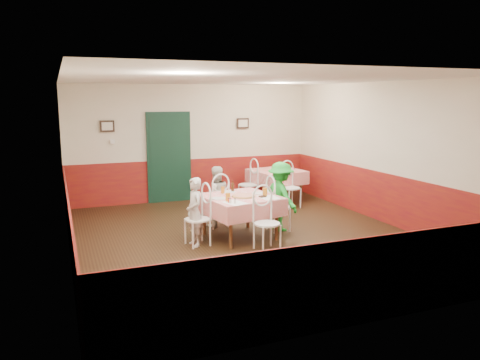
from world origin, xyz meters
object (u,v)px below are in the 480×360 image
object	(u,v)px
glass_c	(223,190)
diner_right	(281,196)
chair_second_b	(291,188)
chair_right	(278,207)
diner_left	(195,212)
chair_near	(267,224)
glass_a	(228,197)
wallet	(263,196)
chair_far	(217,204)
diner_far	(216,196)
main_table	(240,217)
chair_second_a	(248,185)
chair_left	(197,219)
glass_b	(265,192)
second_table	(276,186)
beer_bottle	(233,187)
pizza	(244,196)

from	to	relation	value
glass_c	diner_right	bearing A→B (deg)	-9.81
chair_second_b	chair_right	bearing A→B (deg)	-133.22
diner_left	chair_second_b	bearing A→B (deg)	121.26
chair_near	glass_c	distance (m)	1.29
glass_a	wallet	xyz separation A→B (m)	(0.69, 0.10, -0.06)
chair_far	diner_far	distance (m)	0.15
main_table	chair_right	bearing A→B (deg)	10.11
chair_second_b	diner_far	xyz separation A→B (m)	(-2.10, -0.86, 0.14)
chair_second_a	diner_left	distance (m)	3.37
chair_left	chair_far	distance (m)	1.20
chair_far	wallet	distance (m)	1.21
glass_b	glass_c	bearing A→B (deg)	140.46
chair_left	diner_right	world-z (taller)	diner_right
chair_second_a	chair_near	bearing A→B (deg)	-25.93
second_table	chair_second_b	world-z (taller)	chair_second_b
chair_left	diner_right	size ratio (longest dim) A/B	0.69
second_table	glass_b	xyz separation A→B (m)	(-1.53, -2.66, 0.46)
chair_near	wallet	bearing A→B (deg)	68.97
chair_second_b	diner_far	size ratio (longest dim) A/B	0.76
second_table	diner_right	bearing A→B (deg)	-114.24
glass_b	diner_far	distance (m)	1.22
main_table	diner_right	size ratio (longest dim) A/B	0.93
diner_far	diner_left	bearing A→B (deg)	55.28
glass_a	glass_c	world-z (taller)	glass_a
chair_far	diner_left	size ratio (longest dim) A/B	0.77
chair_left	diner_left	world-z (taller)	diner_left
glass_c	chair_near	bearing A→B (deg)	-73.48
chair_second_b	glass_c	distance (m)	2.58
glass_a	diner_far	xyz separation A→B (m)	(0.19, 1.21, -0.24)
main_table	second_table	world-z (taller)	same
glass_b	beer_bottle	bearing A→B (deg)	125.65
chair_near	diner_far	world-z (taller)	diner_far
chair_second_b	chair_near	bearing A→B (deg)	-133.33
chair_second_a	diner_right	size ratio (longest dim) A/B	0.69
diner_right	pizza	bearing A→B (deg)	94.81
second_table	chair_far	distance (m)	2.67
chair_right	chair_second_a	bearing A→B (deg)	-10.61
second_table	glass_a	bearing A→B (deg)	-129.01
chair_right	glass_b	world-z (taller)	glass_b
main_table	chair_second_a	xyz separation A→B (m)	(1.19, 2.49, 0.08)
chair_second_a	pizza	size ratio (longest dim) A/B	2.25
second_table	glass_a	distance (m)	3.66
diner_left	diner_far	xyz separation A→B (m)	(0.73, 1.04, 0.01)
chair_right	pizza	xyz separation A→B (m)	(-0.80, -0.23, 0.32)
chair_far	pizza	size ratio (longest dim) A/B	2.25
chair_right	glass_a	world-z (taller)	glass_a
chair_right	wallet	distance (m)	0.70
second_table	beer_bottle	size ratio (longest dim) A/B	5.73
chair_right	glass_c	xyz separation A→B (m)	(-1.04, 0.20, 0.37)
wallet	glass_c	bearing A→B (deg)	123.08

